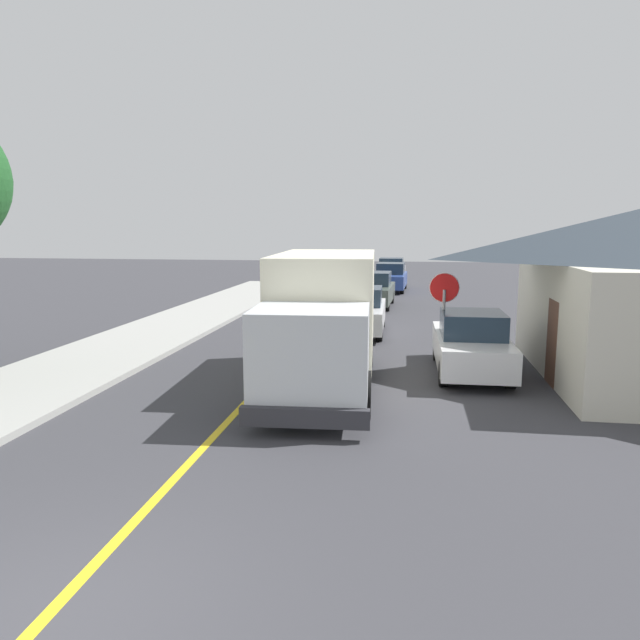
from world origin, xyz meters
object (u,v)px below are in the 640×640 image
stop_sign (444,302)px  parked_car_mid (373,290)px  parked_car_near (359,312)px  parked_car_far (390,278)px  box_truck (323,314)px  parked_car_furthest (391,271)px  parked_van_across (471,344)px

stop_sign → parked_car_mid: bearing=102.0°
parked_car_near → parked_car_far: 14.28m
box_truck → parked_car_furthest: box_truck is taller
parked_car_far → parked_van_across: (2.78, -19.80, 0.00)m
parked_car_furthest → stop_sign: (2.19, -25.08, 1.06)m
parked_car_mid → parked_car_far: bearing=85.2°
box_truck → parked_car_near: size_ratio=1.65×
parked_car_far → parked_car_furthest: same height
parked_car_far → stop_sign: stop_sign is taller
parked_car_mid → stop_sign: (2.65, -12.44, 1.06)m
box_truck → parked_van_across: size_ratio=1.65×
parked_car_far → parked_van_across: same height
parked_van_across → parked_car_furthest: bearing=96.5°
parked_car_near → stop_sign: stop_sign is taller
box_truck → stop_sign: bearing=33.2°
parked_car_mid → parked_car_furthest: 12.65m
box_truck → parked_van_across: bearing=24.0°
parked_car_near → parked_car_furthest: same height
parked_car_mid → parked_car_far: 7.08m
parked_van_across → parked_car_far: bearing=98.0°
parked_car_near → parked_car_mid: bearing=89.5°
stop_sign → box_truck: bearing=-146.8°
parked_car_mid → parked_car_far: size_ratio=1.00×
parked_van_across → stop_sign: stop_sign is taller
parked_car_near → parked_car_mid: (0.07, 7.21, 0.00)m
parked_car_near → parked_car_furthest: bearing=88.5°
parked_car_near → parked_van_across: size_ratio=1.00×
box_truck → parked_car_far: 21.49m
parked_car_near → stop_sign: 5.99m
box_truck → parked_car_far: bearing=87.5°
parked_car_far → parked_car_furthest: (-0.13, 5.58, 0.00)m
stop_sign → parked_car_far: bearing=96.0°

